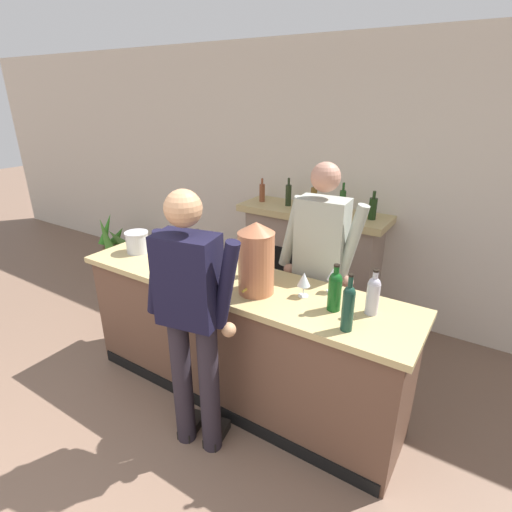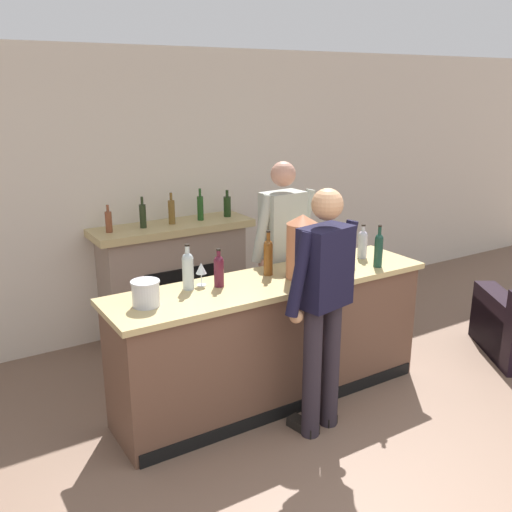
{
  "view_description": "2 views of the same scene",
  "coord_description": "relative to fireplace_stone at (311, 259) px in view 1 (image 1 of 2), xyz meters",
  "views": [
    {
      "loc": [
        1.51,
        -0.09,
        2.24
      ],
      "look_at": [
        -0.12,
        2.44,
        1.0
      ],
      "focal_mm": 28.0,
      "sensor_mm": 36.0,
      "label": 1
    },
    {
      "loc": [
        -2.24,
        -1.39,
        2.41
      ],
      "look_at": [
        -0.04,
        2.15,
        1.15
      ],
      "focal_mm": 40.0,
      "sensor_mm": 36.0,
      "label": 2
    }
  ],
  "objects": [
    {
      "name": "wine_glass_front_right",
      "position": [
        0.77,
        -1.35,
        0.55
      ],
      "size": [
        0.07,
        0.07,
        0.17
      ],
      "color": "silver",
      "rests_on": "bar_counter"
    },
    {
      "name": "copper_dispenser",
      "position": [
        0.35,
        -1.62,
        0.67
      ],
      "size": [
        0.24,
        0.28,
        0.49
      ],
      "color": "#B26946",
      "rests_on": "bar_counter"
    },
    {
      "name": "wine_bottle_cabernet_heavy",
      "position": [
        0.87,
        -1.56,
        0.56
      ],
      "size": [
        0.08,
        0.08,
        0.3
      ],
      "color": "#114C18",
      "rests_on": "bar_counter"
    },
    {
      "name": "person_customer",
      "position": [
        0.19,
        -2.09,
        0.4
      ],
      "size": [
        0.65,
        0.36,
        1.77
      ],
      "color": "#282129",
      "rests_on": "ground_plane"
    },
    {
      "name": "wine_glass_by_dispenser",
      "position": [
        0.64,
        -1.51,
        0.54
      ],
      "size": [
        0.09,
        0.09,
        0.17
      ],
      "color": "silver",
      "rests_on": "bar_counter"
    },
    {
      "name": "person_bartender",
      "position": [
        0.56,
        -1.07,
        0.42
      ],
      "size": [
        0.66,
        0.32,
        1.8
      ],
      "color": "#373340",
      "rests_on": "ground_plane"
    },
    {
      "name": "wine_bottle_rose_blush",
      "position": [
        0.16,
        -1.44,
        0.58
      ],
      "size": [
        0.07,
        0.07,
        0.35
      ],
      "color": "brown",
      "rests_on": "bar_counter"
    },
    {
      "name": "ice_bucket_steel",
      "position": [
        -0.87,
        -1.55,
        0.51
      ],
      "size": [
        0.19,
        0.19,
        0.17
      ],
      "color": "silver",
      "rests_on": "bar_counter"
    },
    {
      "name": "wine_bottle_burgundy_dark",
      "position": [
        1.08,
        -1.48,
        0.55
      ],
      "size": [
        0.08,
        0.08,
        0.29
      ],
      "color": "#B3AEBD",
      "rests_on": "bar_counter"
    },
    {
      "name": "fireplace_stone",
      "position": [
        0.0,
        0.0,
        0.0
      ],
      "size": [
        1.55,
        0.52,
        1.45
      ],
      "color": "gray",
      "rests_on": "ground_plane"
    },
    {
      "name": "potted_plant_corner",
      "position": [
        -2.79,
        -0.37,
        -0.32
      ],
      "size": [
        0.37,
        0.37,
        0.72
      ],
      "color": "#96684B",
      "rests_on": "ground_plane"
    },
    {
      "name": "wall_back_panel",
      "position": [
        0.12,
        0.26,
        0.8
      ],
      "size": [
        12.0,
        0.07,
        2.75
      ],
      "color": "beige",
      "rests_on": "ground_plane"
    },
    {
      "name": "wine_bottle_chardonnay_pale",
      "position": [
        -0.49,
        -1.41,
        0.57
      ],
      "size": [
        0.08,
        0.08,
        0.33
      ],
      "color": "#B0BEBF",
      "rests_on": "bar_counter"
    },
    {
      "name": "wine_bottle_merlot_tall",
      "position": [
        1.02,
        -1.74,
        0.57
      ],
      "size": [
        0.07,
        0.07,
        0.34
      ],
      "color": "#15382A",
      "rests_on": "bar_counter"
    },
    {
      "name": "bar_counter",
      "position": [
        0.13,
        -1.56,
        -0.08
      ],
      "size": [
        2.57,
        0.64,
        1.0
      ],
      "color": "brown",
      "rests_on": "ground_plane"
    },
    {
      "name": "wine_glass_mid_counter",
      "position": [
        -0.38,
        -1.39,
        0.55
      ],
      "size": [
        0.08,
        0.08,
        0.17
      ],
      "color": "silver",
      "rests_on": "bar_counter"
    },
    {
      "name": "wine_bottle_riesling_slim",
      "position": [
        -0.28,
        -1.47,
        0.55
      ],
      "size": [
        0.07,
        0.07,
        0.28
      ],
      "color": "#511627",
      "rests_on": "bar_counter"
    }
  ]
}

